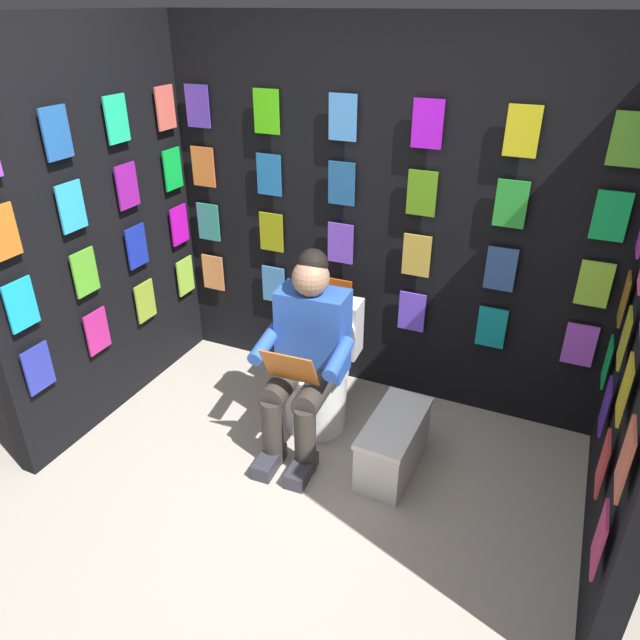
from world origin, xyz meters
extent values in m
plane|color=#B2A899|center=(0.00, 0.00, 0.00)|extent=(30.00, 30.00, 0.00)
cube|color=black|center=(0.00, -1.72, 1.17)|extent=(2.95, 0.10, 2.33)
cube|color=#EA874F|center=(1.24, -1.63, 0.63)|extent=(0.17, 0.01, 0.26)
cube|color=#468BCD|center=(0.75, -1.63, 0.63)|extent=(0.17, 0.01, 0.26)
cube|color=#D15314|center=(0.25, -1.63, 0.63)|extent=(0.17, 0.01, 0.26)
cube|color=#6F45E8|center=(-0.25, -1.63, 0.63)|extent=(0.17, 0.01, 0.26)
cube|color=#0D9297|center=(-0.75, -1.63, 0.63)|extent=(0.17, 0.01, 0.26)
cube|color=#BD4AEB|center=(-1.24, -1.63, 0.63)|extent=(0.17, 0.01, 0.26)
cube|color=teal|center=(1.24, -1.63, 1.01)|extent=(0.17, 0.01, 0.26)
cube|color=#9A9C12|center=(0.75, -1.63, 1.01)|extent=(0.17, 0.01, 0.26)
cube|color=#7A43D3|center=(0.25, -1.63, 1.01)|extent=(0.17, 0.01, 0.26)
cube|color=gold|center=(-0.25, -1.63, 1.01)|extent=(0.17, 0.01, 0.26)
cube|color=#2C5393|center=(-0.75, -1.63, 1.01)|extent=(0.17, 0.01, 0.26)
cube|color=#96DF36|center=(-1.24, -1.63, 1.01)|extent=(0.17, 0.01, 0.26)
cube|color=orange|center=(1.24, -1.63, 1.39)|extent=(0.17, 0.01, 0.26)
cube|color=#1F6BAD|center=(0.75, -1.63, 1.39)|extent=(0.17, 0.01, 0.26)
cube|color=#1E5790|center=(0.25, -1.63, 1.39)|extent=(0.17, 0.01, 0.26)
cube|color=#549014|center=(-0.25, -1.63, 1.39)|extent=(0.17, 0.01, 0.26)
cube|color=green|center=(-0.75, -1.63, 1.39)|extent=(0.17, 0.01, 0.26)
cube|color=green|center=(-1.24, -1.63, 1.39)|extent=(0.17, 0.01, 0.26)
cube|color=#5539BC|center=(1.24, -1.63, 1.78)|extent=(0.17, 0.01, 0.26)
cube|color=#49D010|center=(0.75, -1.63, 1.78)|extent=(0.17, 0.01, 0.26)
cube|color=#4791E3|center=(0.25, -1.63, 1.78)|extent=(0.17, 0.01, 0.26)
cube|color=#B414EA|center=(-0.25, -1.63, 1.78)|extent=(0.17, 0.01, 0.26)
cube|color=yellow|center=(-0.75, -1.63, 1.78)|extent=(0.17, 0.01, 0.26)
cube|color=#5BAE2B|center=(-1.24, -1.63, 1.78)|extent=(0.17, 0.01, 0.26)
cube|color=#09BA4C|center=(-1.39, -1.50, 0.63)|extent=(0.01, 0.17, 0.26)
cube|color=#4D25AD|center=(-1.39, -1.05, 0.63)|extent=(0.01, 0.17, 0.26)
cube|color=red|center=(-1.39, -0.61, 0.63)|extent=(0.01, 0.17, 0.26)
cube|color=#B52C61|center=(-1.39, -0.17, 0.63)|extent=(0.01, 0.17, 0.26)
cube|color=#976219|center=(-1.39, -1.50, 1.01)|extent=(0.01, 0.17, 0.26)
cube|color=#A4A61E|center=(-1.39, -1.05, 1.01)|extent=(0.01, 0.17, 0.26)
cube|color=gold|center=(-1.39, -0.61, 1.01)|extent=(0.01, 0.17, 0.26)
cube|color=#CC5E44|center=(-1.39, -0.17, 1.01)|extent=(0.01, 0.17, 0.26)
cube|color=black|center=(1.48, -0.83, 1.17)|extent=(0.10, 1.67, 2.33)
cube|color=#2D36B2|center=(1.39, -0.17, 0.63)|extent=(0.01, 0.17, 0.26)
cube|color=#C72583|center=(1.39, -0.61, 0.63)|extent=(0.01, 0.17, 0.26)
cube|color=#97B332|center=(1.39, -1.05, 0.63)|extent=(0.01, 0.17, 0.26)
cube|color=#91D03D|center=(1.39, -1.50, 0.63)|extent=(0.01, 0.17, 0.26)
cube|color=#1BBAEC|center=(1.39, -0.17, 1.01)|extent=(0.01, 0.17, 0.26)
cube|color=#5EBD30|center=(1.39, -0.61, 1.01)|extent=(0.01, 0.17, 0.26)
cube|color=#1B2EB8|center=(1.39, -1.05, 1.01)|extent=(0.01, 0.17, 0.26)
cube|color=#CE0EBF|center=(1.39, -1.50, 1.01)|extent=(0.01, 0.17, 0.26)
cube|color=orange|center=(1.39, -0.17, 1.39)|extent=(0.01, 0.17, 0.26)
cube|color=#30BAEF|center=(1.39, -0.61, 1.39)|extent=(0.01, 0.17, 0.26)
cube|color=purple|center=(1.39, -1.05, 1.39)|extent=(0.01, 0.17, 0.26)
cube|color=#0CC23E|center=(1.39, -1.50, 1.39)|extent=(0.01, 0.17, 0.26)
cube|color=#245EAF|center=(1.39, -0.61, 1.78)|extent=(0.01, 0.17, 0.26)
cube|color=#21E195|center=(1.39, -1.05, 1.78)|extent=(0.01, 0.17, 0.26)
cube|color=#EA604D|center=(1.39, -1.50, 1.78)|extent=(0.01, 0.17, 0.26)
cylinder|color=white|center=(0.17, -1.08, 0.20)|extent=(0.38, 0.38, 0.40)
cylinder|color=white|center=(0.17, -1.08, 0.41)|extent=(0.41, 0.41, 0.02)
cube|color=white|center=(0.19, -1.34, 0.58)|extent=(0.39, 0.20, 0.36)
cylinder|color=white|center=(0.18, -1.25, 0.58)|extent=(0.39, 0.09, 0.39)
cube|color=blue|center=(0.17, -1.05, 0.68)|extent=(0.41, 0.24, 0.52)
sphere|color=tan|center=(0.17, -1.02, 1.04)|extent=(0.21, 0.21, 0.21)
sphere|color=black|center=(0.17, -1.05, 1.11)|extent=(0.17, 0.17, 0.17)
cylinder|color=#38332D|center=(0.06, -0.85, 0.44)|extent=(0.17, 0.41, 0.15)
cylinder|color=#38332D|center=(0.26, -0.84, 0.44)|extent=(0.17, 0.41, 0.15)
cylinder|color=#38332D|center=(0.05, -0.67, 0.21)|extent=(0.12, 0.12, 0.42)
cylinder|color=#38332D|center=(0.25, -0.66, 0.21)|extent=(0.12, 0.12, 0.42)
cube|color=#33333D|center=(0.05, -0.61, 0.04)|extent=(0.12, 0.27, 0.09)
cube|color=#33333D|center=(0.25, -0.60, 0.04)|extent=(0.12, 0.27, 0.09)
cylinder|color=blue|center=(-0.06, -0.88, 0.66)|extent=(0.10, 0.31, 0.13)
cylinder|color=blue|center=(0.38, -0.86, 0.66)|extent=(0.10, 0.31, 0.13)
cube|color=#C86624|center=(0.15, -0.71, 0.64)|extent=(0.31, 0.15, 0.23)
cube|color=white|center=(-0.40, -0.89, 0.16)|extent=(0.27, 0.57, 0.31)
cube|color=white|center=(-0.40, -0.89, 0.33)|extent=(0.28, 0.60, 0.03)
camera|label=1|loc=(-1.08, 1.63, 2.36)|focal=33.13mm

